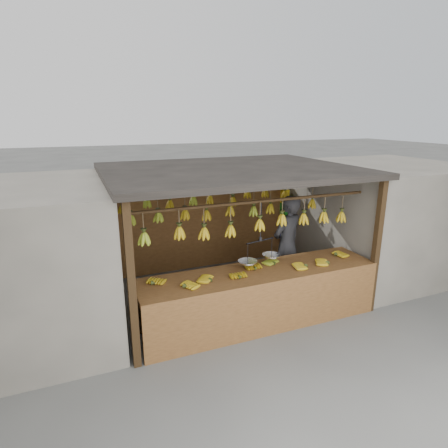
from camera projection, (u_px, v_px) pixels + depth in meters
name	position (u px, v px, depth m)	size (l,w,h in m)	color
ground	(230.00, 293.00, 7.13)	(80.00, 80.00, 0.00)	#5B5B57
stall	(223.00, 189.00, 6.88)	(4.30, 3.30, 2.40)	black
neighbor_left	(6.00, 264.00, 5.51)	(3.00, 3.00, 2.30)	slate
neighbor_right	(383.00, 217.00, 8.12)	(3.00, 3.00, 2.30)	slate
counter	(263.00, 285.00, 5.84)	(3.91, 0.89, 0.96)	brown
hanging_bananas	(230.00, 211.00, 6.69)	(3.66, 2.25, 0.40)	#92A523
balance_scale	(260.00, 256.00, 5.97)	(0.77, 0.40, 0.95)	black
vendor	(287.00, 244.00, 7.02)	(0.68, 0.45, 1.88)	#262628
bag_bundles	(284.00, 215.00, 8.75)	(0.08, 0.26, 1.22)	yellow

